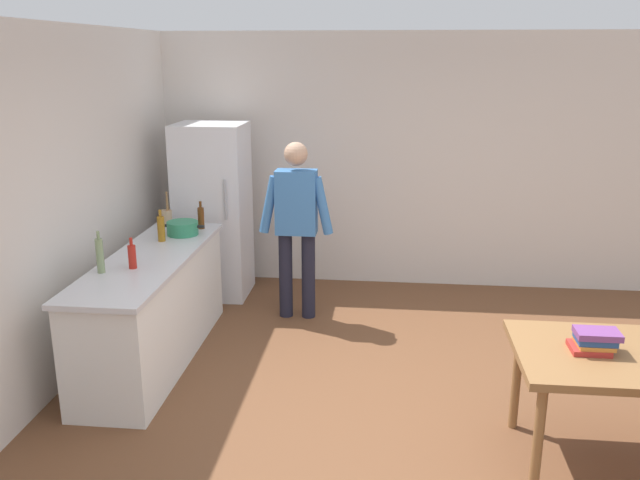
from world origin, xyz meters
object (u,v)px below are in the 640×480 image
at_px(bottle_vinegar_tall, 100,255).
at_px(bottle_beer_brown, 201,217).
at_px(bottle_oil_amber, 161,228).
at_px(bottle_sauce_red, 132,256).
at_px(cooking_pot, 183,228).
at_px(person, 296,219).
at_px(utensil_jar, 166,217).
at_px(refrigerator, 213,211).
at_px(book_stack, 594,341).
at_px(dining_table, 633,365).

bearing_deg(bottle_vinegar_tall, bottle_beer_brown, 73.68).
distance_m(bottle_oil_amber, bottle_sauce_red, 0.75).
height_order(cooking_pot, bottle_oil_amber, bottle_oil_amber).
bearing_deg(person, bottle_oil_amber, -151.54).
relative_size(person, utensil_jar, 5.31).
relative_size(person, bottle_sauce_red, 7.08).
xyz_separation_m(refrigerator, bottle_sauce_red, (-0.12, -1.90, 0.10)).
distance_m(person, book_stack, 3.01).
distance_m(refrigerator, utensil_jar, 0.67).
relative_size(bottle_vinegar_tall, book_stack, 1.16).
distance_m(person, bottle_vinegar_tall, 1.94).
bearing_deg(book_stack, bottle_oil_amber, 154.31).
relative_size(bottle_oil_amber, bottle_sauce_red, 1.17).
height_order(refrigerator, cooking_pot, refrigerator).
relative_size(person, dining_table, 1.21).
distance_m(bottle_sauce_red, book_stack, 3.28).
bearing_deg(bottle_vinegar_tall, person, 49.27).
relative_size(person, book_stack, 6.16).
height_order(bottle_oil_amber, bottle_vinegar_tall, bottle_vinegar_tall).
relative_size(refrigerator, utensil_jar, 5.62).
height_order(person, bottle_sauce_red, person).
height_order(bottle_vinegar_tall, bottle_beer_brown, bottle_vinegar_tall).
relative_size(refrigerator, person, 1.06).
relative_size(cooking_pot, bottle_beer_brown, 1.54).
relative_size(cooking_pot, bottle_sauce_red, 1.67).
bearing_deg(bottle_beer_brown, bottle_oil_amber, -116.42).
bearing_deg(person, cooking_pot, -159.40).
relative_size(bottle_oil_amber, book_stack, 1.02).
bearing_deg(bottle_beer_brown, person, 9.38).
height_order(dining_table, bottle_sauce_red, bottle_sauce_red).
bearing_deg(refrigerator, bottle_oil_amber, -97.43).
distance_m(refrigerator, bottle_oil_amber, 1.17).
height_order(person, bottle_beer_brown, person).
distance_m(refrigerator, cooking_pot, 0.93).
relative_size(bottle_vinegar_tall, bottle_sauce_red, 1.33).
xyz_separation_m(person, cooking_pot, (-0.98, -0.37, -0.02)).
xyz_separation_m(cooking_pot, bottle_oil_amber, (-0.12, -0.23, 0.06)).
bearing_deg(bottle_vinegar_tall, dining_table, -10.66).
height_order(bottle_oil_amber, book_stack, bottle_oil_amber).
bearing_deg(utensil_jar, bottle_oil_amber, -75.34).
bearing_deg(bottle_vinegar_tall, bottle_oil_amber, 79.41).
relative_size(bottle_oil_amber, bottle_vinegar_tall, 0.88).
bearing_deg(bottle_beer_brown, dining_table, -31.82).
distance_m(bottle_sauce_red, bottle_beer_brown, 1.21).
distance_m(dining_table, cooking_pot, 3.79).
height_order(person, utensil_jar, person).
xyz_separation_m(cooking_pot, bottle_vinegar_tall, (-0.28, -1.10, 0.08)).
bearing_deg(refrigerator, bottle_sauce_red, -93.52).
relative_size(utensil_jar, bottle_oil_amber, 1.14).
distance_m(dining_table, bottle_vinegar_tall, 3.69).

